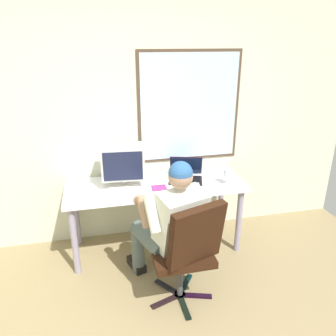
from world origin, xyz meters
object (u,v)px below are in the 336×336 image
object	(u,v)px
wine_glass	(227,173)
laptop	(186,173)
person_seated	(171,222)
office_chair	(188,247)
desk	(156,192)
crt_monitor	(123,163)
cd_case	(159,188)

from	to	relation	value
wine_glass	laptop	bearing A→B (deg)	149.73
laptop	person_seated	bearing A→B (deg)	-115.22
office_chair	person_seated	size ratio (longest dim) A/B	0.79
office_chair	laptop	bearing A→B (deg)	75.47
desk	office_chair	world-z (taller)	office_chair
desk	crt_monitor	bearing A→B (deg)	172.95
wine_glass	cd_case	distance (m)	0.69
crt_monitor	person_seated	bearing A→B (deg)	-63.46
person_seated	wine_glass	distance (m)	0.84
office_chair	wine_glass	world-z (taller)	office_chair
person_seated	wine_glass	world-z (taller)	person_seated
person_seated	laptop	size ratio (longest dim) A/B	3.04
laptop	crt_monitor	bearing A→B (deg)	-177.61
laptop	office_chair	bearing A→B (deg)	-104.53
person_seated	wine_glass	xyz separation A→B (m)	(0.68, 0.46, 0.20)
person_seated	laptop	distance (m)	0.76
wine_glass	cd_case	size ratio (longest dim) A/B	1.06
person_seated	cd_case	xyz separation A→B (m)	(0.00, 0.50, 0.09)
crt_monitor	office_chair	bearing A→B (deg)	-66.12
office_chair	laptop	xyz separation A→B (m)	(0.24, 0.93, 0.23)
wine_glass	cd_case	xyz separation A→B (m)	(-0.68, 0.04, -0.10)
desk	laptop	bearing A→B (deg)	11.16
office_chair	laptop	world-z (taller)	office_chair
laptop	wine_glass	bearing A→B (deg)	-30.27
office_chair	cd_case	distance (m)	0.78
crt_monitor	laptop	distance (m)	0.66
wine_glass	crt_monitor	bearing A→B (deg)	169.45
cd_case	office_chair	bearing A→B (deg)	-84.28
cd_case	laptop	bearing A→B (deg)	28.84
desk	cd_case	bearing A→B (deg)	-82.83
person_seated	crt_monitor	bearing A→B (deg)	116.54
office_chair	desk	bearing A→B (deg)	95.90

